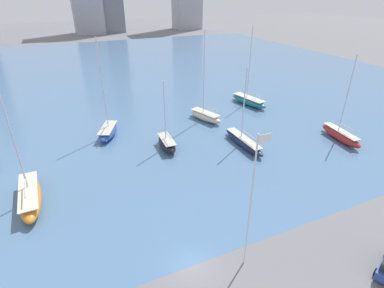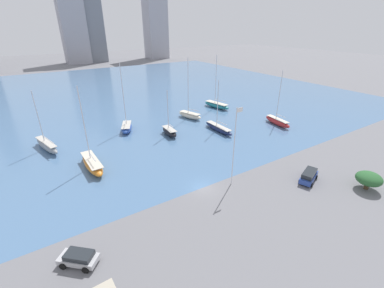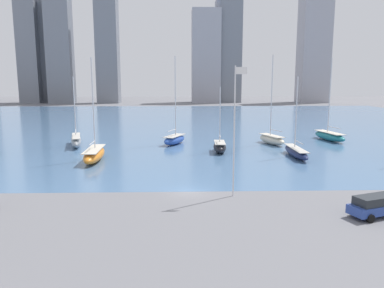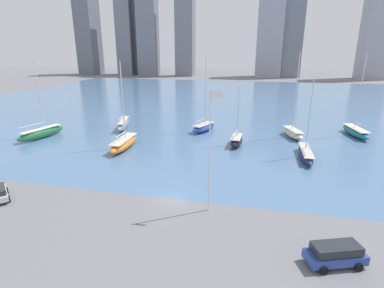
{
  "view_description": "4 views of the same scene",
  "coord_description": "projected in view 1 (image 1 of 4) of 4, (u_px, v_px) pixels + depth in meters",
  "views": [
    {
      "loc": [
        -7.93,
        -17.68,
        22.87
      ],
      "look_at": [
        6.92,
        15.47,
        3.96
      ],
      "focal_mm": 28.0,
      "sensor_mm": 36.0,
      "label": 1
    },
    {
      "loc": [
        -20.55,
        -28.81,
        24.41
      ],
      "look_at": [
        4.47,
        10.5,
        2.71
      ],
      "focal_mm": 24.0,
      "sensor_mm": 36.0,
      "label": 2
    },
    {
      "loc": [
        -0.83,
        -39.19,
        11.9
      ],
      "look_at": [
        0.77,
        13.27,
        3.02
      ],
      "focal_mm": 35.0,
      "sensor_mm": 36.0,
      "label": 3
    },
    {
      "loc": [
        9.34,
        -30.89,
        17.19
      ],
      "look_at": [
        0.24,
        9.49,
        3.99
      ],
      "focal_mm": 28.0,
      "sensor_mm": 36.0,
      "label": 4
    }
  ],
  "objects": [
    {
      "name": "sailboat_teal",
      "position": [
        249.0,
        100.0,
        65.86
      ],
      "size": [
        4.36,
        10.21,
        16.39
      ],
      "rotation": [
        0.0,
        0.0,
        0.19
      ],
      "color": "#1E757F",
      "rests_on": "harbor_water"
    },
    {
      "name": "sailboat_black",
      "position": [
        167.0,
        143.0,
        47.69
      ],
      "size": [
        2.42,
        6.39,
        10.93
      ],
      "rotation": [
        0.0,
        0.0,
        -0.05
      ],
      "color": "black",
      "rests_on": "harbor_water"
    },
    {
      "name": "sailboat_red",
      "position": [
        340.0,
        135.0,
        50.31
      ],
      "size": [
        3.0,
        9.09,
        14.16
      ],
      "rotation": [
        0.0,
        0.0,
        -0.14
      ],
      "color": "#B72828",
      "rests_on": "harbor_water"
    },
    {
      "name": "sailboat_navy",
      "position": [
        244.0,
        141.0,
        48.55
      ],
      "size": [
        1.91,
        10.4,
        12.58
      ],
      "rotation": [
        0.0,
        0.0,
        -0.0
      ],
      "color": "#19234C",
      "rests_on": "harbor_water"
    },
    {
      "name": "harbor_water",
      "position": [
        91.0,
        80.0,
        84.41
      ],
      "size": [
        180.0,
        140.0,
        0.0
      ],
      "color": "#4C7099",
      "rests_on": "ground_plane"
    },
    {
      "name": "flag_pole",
      "position": [
        251.0,
        201.0,
        24.81
      ],
      "size": [
        1.24,
        0.14,
        13.41
      ],
      "color": "silver",
      "rests_on": "ground_plane"
    },
    {
      "name": "sailboat_orange",
      "position": [
        30.0,
        196.0,
        35.46
      ],
      "size": [
        2.86,
        10.31,
        15.29
      ],
      "rotation": [
        0.0,
        0.0,
        0.03
      ],
      "color": "orange",
      "rests_on": "harbor_water"
    },
    {
      "name": "ground_plane",
      "position": [
        192.0,
        266.0,
        27.75
      ],
      "size": [
        500.0,
        500.0,
        0.0
      ],
      "primitive_type": "plane",
      "color": "slate"
    },
    {
      "name": "sailboat_cream",
      "position": [
        205.0,
        115.0,
        57.95
      ],
      "size": [
        4.64,
        8.14,
        16.67
      ],
      "rotation": [
        0.0,
        0.0,
        0.32
      ],
      "color": "beige",
      "rests_on": "harbor_water"
    },
    {
      "name": "sailboat_blue",
      "position": [
        108.0,
        131.0,
        51.71
      ],
      "size": [
        5.32,
        7.8,
        16.41
      ],
      "rotation": [
        0.0,
        0.0,
        -0.42
      ],
      "color": "#284CA8",
      "rests_on": "harbor_water"
    }
  ]
}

